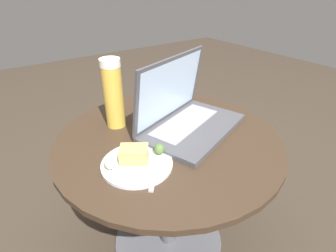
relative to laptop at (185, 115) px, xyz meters
name	(u,v)px	position (x,y,z in m)	size (l,w,h in m)	color
ground_plane	(168,239)	(-0.08, -0.02, -0.56)	(6.00, 6.00, 0.00)	#382D23
table	(168,171)	(-0.08, -0.02, -0.19)	(0.72, 0.72, 0.51)	#515156
napkin	(140,161)	(-0.22, -0.08, -0.05)	(0.18, 0.14, 0.00)	silver
laptop	(185,115)	(0.00, 0.00, 0.00)	(0.41, 0.33, 0.24)	#47474C
beer_glass	(113,94)	(-0.18, 0.15, 0.07)	(0.07, 0.07, 0.23)	gold
snack_plate	(136,160)	(-0.24, -0.08, -0.03)	(0.20, 0.20, 0.05)	silver
fork	(157,164)	(-0.19, -0.12, -0.05)	(0.13, 0.15, 0.00)	#B2B2B7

